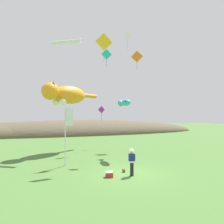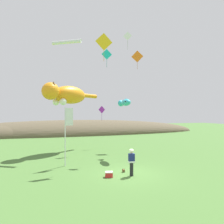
{
  "view_description": "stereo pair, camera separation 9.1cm",
  "coord_description": "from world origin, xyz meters",
  "px_view_note": "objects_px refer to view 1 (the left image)",
  "views": [
    {
      "loc": [
        -5.28,
        -12.74,
        4.17
      ],
      "look_at": [
        0.0,
        4.0,
        4.29
      ],
      "focal_mm": 32.0,
      "sensor_mm": 36.0,
      "label": 1
    },
    {
      "loc": [
        -5.19,
        -12.76,
        4.17
      ],
      "look_at": [
        0.0,
        4.0,
        4.29
      ],
      "focal_mm": 32.0,
      "sensor_mm": 36.0,
      "label": 2
    }
  ],
  "objects_px": {
    "kite_diamond_violet": "(101,110)",
    "kite_diamond_orange": "(137,57)",
    "kite_giant_cat": "(66,95)",
    "kite_diamond_gold": "(104,42)",
    "kite_tube_streamer": "(67,42)",
    "festival_banner_pole": "(67,127)",
    "kite_fish_windsock": "(125,103)",
    "kite_spool": "(124,170)",
    "kite_diamond_teal": "(106,54)",
    "picnic_cooler": "(109,174)",
    "festival_attendant": "(132,161)",
    "kite_diamond_white": "(127,36)"
  },
  "relations": [
    {
      "from": "festival_banner_pole",
      "to": "kite_diamond_gold",
      "type": "relative_size",
      "value": 1.94
    },
    {
      "from": "kite_diamond_gold",
      "to": "kite_diamond_violet",
      "type": "bearing_deg",
      "value": 77.07
    },
    {
      "from": "kite_diamond_orange",
      "to": "festival_banner_pole",
      "type": "bearing_deg",
      "value": -143.97
    },
    {
      "from": "kite_tube_streamer",
      "to": "kite_diamond_teal",
      "type": "xyz_separation_m",
      "value": [
        4.68,
        1.27,
        -0.53
      ]
    },
    {
      "from": "kite_diamond_gold",
      "to": "kite_diamond_orange",
      "type": "bearing_deg",
      "value": 47.3
    },
    {
      "from": "kite_diamond_violet",
      "to": "kite_diamond_white",
      "type": "distance_m",
      "value": 9.05
    },
    {
      "from": "kite_tube_streamer",
      "to": "kite_diamond_gold",
      "type": "distance_m",
      "value": 5.77
    },
    {
      "from": "kite_spool",
      "to": "kite_tube_streamer",
      "type": "bearing_deg",
      "value": 112.95
    },
    {
      "from": "kite_tube_streamer",
      "to": "kite_diamond_gold",
      "type": "bearing_deg",
      "value": -61.27
    },
    {
      "from": "festival_banner_pole",
      "to": "kite_tube_streamer",
      "type": "height_order",
      "value": "kite_tube_streamer"
    },
    {
      "from": "festival_banner_pole",
      "to": "kite_fish_windsock",
      "type": "relative_size",
      "value": 1.92
    },
    {
      "from": "kite_diamond_white",
      "to": "kite_tube_streamer",
      "type": "bearing_deg",
      "value": 155.33
    },
    {
      "from": "kite_giant_cat",
      "to": "kite_tube_streamer",
      "type": "xyz_separation_m",
      "value": [
        -0.02,
        -0.97,
        5.41
      ]
    },
    {
      "from": "kite_fish_windsock",
      "to": "kite_tube_streamer",
      "type": "height_order",
      "value": "kite_tube_streamer"
    },
    {
      "from": "kite_giant_cat",
      "to": "kite_diamond_white",
      "type": "xyz_separation_m",
      "value": [
        5.73,
        -3.61,
        5.68
      ]
    },
    {
      "from": "kite_giant_cat",
      "to": "kite_diamond_white",
      "type": "distance_m",
      "value": 8.84
    },
    {
      "from": "festival_banner_pole",
      "to": "kite_tube_streamer",
      "type": "xyz_separation_m",
      "value": [
        0.35,
        4.97,
        8.56
      ]
    },
    {
      "from": "festival_banner_pole",
      "to": "kite_diamond_violet",
      "type": "relative_size",
      "value": 2.55
    },
    {
      "from": "festival_attendant",
      "to": "picnic_cooler",
      "type": "height_order",
      "value": "festival_attendant"
    },
    {
      "from": "kite_spool",
      "to": "picnic_cooler",
      "type": "xyz_separation_m",
      "value": [
        -1.3,
        -0.76,
        0.06
      ]
    },
    {
      "from": "kite_fish_windsock",
      "to": "kite_diamond_gold",
      "type": "relative_size",
      "value": 1.01
    },
    {
      "from": "kite_diamond_orange",
      "to": "festival_attendant",
      "type": "bearing_deg",
      "value": -116.35
    },
    {
      "from": "kite_giant_cat",
      "to": "kite_diamond_violet",
      "type": "distance_m",
      "value": 4.93
    },
    {
      "from": "kite_fish_windsock",
      "to": "picnic_cooler",
      "type": "bearing_deg",
      "value": -120.69
    },
    {
      "from": "picnic_cooler",
      "to": "kite_diamond_white",
      "type": "distance_m",
      "value": 13.67
    },
    {
      "from": "kite_spool",
      "to": "kite_fish_windsock",
      "type": "relative_size",
      "value": 0.1
    },
    {
      "from": "picnic_cooler",
      "to": "kite_giant_cat",
      "type": "xyz_separation_m",
      "value": [
        -2.02,
        9.62,
        6.02
      ]
    },
    {
      "from": "kite_diamond_teal",
      "to": "kite_diamond_gold",
      "type": "relative_size",
      "value": 0.9
    },
    {
      "from": "kite_diamond_violet",
      "to": "kite_diamond_orange",
      "type": "bearing_deg",
      "value": -11.61
    },
    {
      "from": "kite_giant_cat",
      "to": "kite_tube_streamer",
      "type": "relative_size",
      "value": 2.19
    },
    {
      "from": "kite_spool",
      "to": "kite_diamond_orange",
      "type": "distance_m",
      "value": 15.65
    },
    {
      "from": "picnic_cooler",
      "to": "kite_diamond_violet",
      "type": "xyz_separation_m",
      "value": [
        2.36,
        11.2,
        4.42
      ]
    },
    {
      "from": "kite_tube_streamer",
      "to": "kite_diamond_orange",
      "type": "height_order",
      "value": "kite_diamond_orange"
    },
    {
      "from": "kite_diamond_teal",
      "to": "festival_banner_pole",
      "type": "bearing_deg",
      "value": -128.9
    },
    {
      "from": "kite_giant_cat",
      "to": "kite_diamond_gold",
      "type": "xyz_separation_m",
      "value": [
        2.67,
        -5.88,
        4.01
      ]
    },
    {
      "from": "kite_spool",
      "to": "kite_fish_windsock",
      "type": "height_order",
      "value": "kite_fish_windsock"
    },
    {
      "from": "picnic_cooler",
      "to": "kite_diamond_gold",
      "type": "relative_size",
      "value": 0.23
    },
    {
      "from": "festival_banner_pole",
      "to": "kite_fish_windsock",
      "type": "distance_m",
      "value": 6.18
    },
    {
      "from": "kite_spool",
      "to": "kite_diamond_gold",
      "type": "relative_size",
      "value": 0.1
    },
    {
      "from": "kite_fish_windsock",
      "to": "kite_giant_cat",
      "type": "bearing_deg",
      "value": 140.25
    },
    {
      "from": "festival_banner_pole",
      "to": "kite_diamond_orange",
      "type": "distance_m",
      "value": 13.95
    },
    {
      "from": "kite_tube_streamer",
      "to": "kite_spool",
      "type": "bearing_deg",
      "value": -67.05
    },
    {
      "from": "picnic_cooler",
      "to": "kite_diamond_gold",
      "type": "height_order",
      "value": "kite_diamond_gold"
    },
    {
      "from": "kite_spool",
      "to": "kite_diamond_white",
      "type": "bearing_deg",
      "value": 65.37
    },
    {
      "from": "kite_diamond_violet",
      "to": "kite_diamond_orange",
      "type": "height_order",
      "value": "kite_diamond_orange"
    },
    {
      "from": "festival_attendant",
      "to": "kite_spool",
      "type": "bearing_deg",
      "value": 103.7
    },
    {
      "from": "kite_tube_streamer",
      "to": "kite_diamond_gold",
      "type": "relative_size",
      "value": 1.25
    },
    {
      "from": "picnic_cooler",
      "to": "kite_fish_windsock",
      "type": "distance_m",
      "value": 7.97
    },
    {
      "from": "festival_attendant",
      "to": "kite_fish_windsock",
      "type": "distance_m",
      "value": 7.13
    },
    {
      "from": "kite_spool",
      "to": "picnic_cooler",
      "type": "relative_size",
      "value": 0.46
    }
  ]
}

